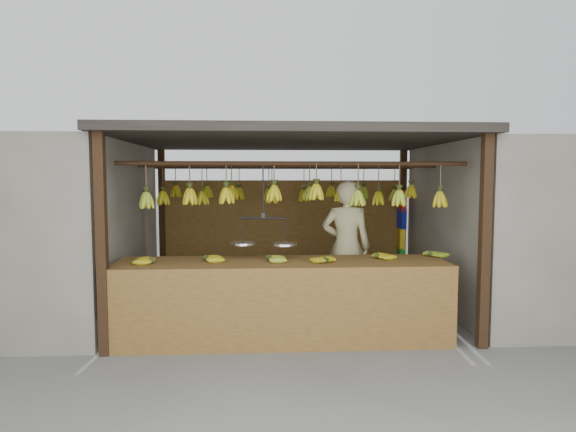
{
  "coord_description": "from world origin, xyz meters",
  "views": [
    {
      "loc": [
        -0.37,
        -6.46,
        1.83
      ],
      "look_at": [
        0.0,
        0.3,
        1.3
      ],
      "focal_mm": 30.0,
      "sensor_mm": 36.0,
      "label": 1
    }
  ],
  "objects": [
    {
      "name": "hanging_bananas",
      "position": [
        0.0,
        -0.0,
        1.61
      ],
      "size": [
        3.56,
        2.22,
        0.4
      ],
      "color": "#92A523",
      "rests_on": "ground"
    },
    {
      "name": "vendor",
      "position": [
        0.77,
        -0.03,
        0.9
      ],
      "size": [
        0.73,
        0.55,
        1.8
      ],
      "primitive_type": "imported",
      "rotation": [
        0.0,
        0.0,
        2.95
      ],
      "color": "beige",
      "rests_on": "ground"
    },
    {
      "name": "neighbor_left",
      "position": [
        -3.6,
        0.0,
        1.15
      ],
      "size": [
        3.0,
        3.0,
        2.3
      ],
      "primitive_type": "cube",
      "color": "slate",
      "rests_on": "ground"
    },
    {
      "name": "bag_bundles",
      "position": [
        1.94,
        1.35,
        0.99
      ],
      "size": [
        0.08,
        0.26,
        1.28
      ],
      "color": "red",
      "rests_on": "ground"
    },
    {
      "name": "stall",
      "position": [
        0.0,
        0.33,
        1.97
      ],
      "size": [
        4.3,
        3.3,
        2.4
      ],
      "color": "black",
      "rests_on": "ground"
    },
    {
      "name": "counter",
      "position": [
        -0.14,
        -1.23,
        0.71
      ],
      "size": [
        3.79,
        0.85,
        0.96
      ],
      "color": "brown",
      "rests_on": "ground"
    },
    {
      "name": "ground",
      "position": [
        0.0,
        0.0,
        0.0
      ],
      "size": [
        80.0,
        80.0,
        0.0
      ],
      "primitive_type": "plane",
      "color": "#5B5B57"
    },
    {
      "name": "balance_scale",
      "position": [
        -0.35,
        -1.0,
        1.13
      ],
      "size": [
        0.75,
        0.36,
        0.93
      ],
      "color": "black",
      "rests_on": "ground"
    },
    {
      "name": "neighbor_right",
      "position": [
        3.6,
        0.0,
        1.15
      ],
      "size": [
        3.0,
        3.0,
        2.3
      ],
      "primitive_type": "cube",
      "color": "slate",
      "rests_on": "ground"
    }
  ]
}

